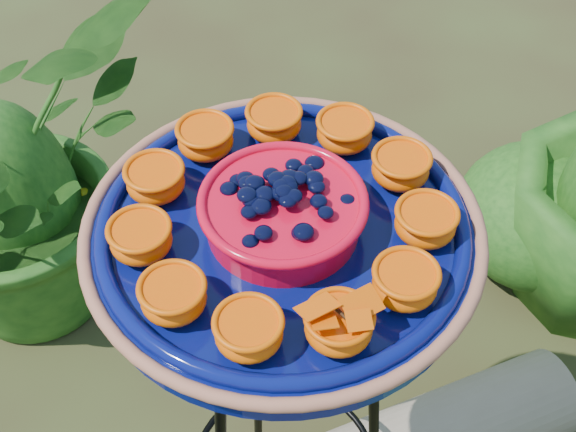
# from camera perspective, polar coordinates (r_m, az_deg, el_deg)

# --- Properties ---
(tripod_stand) EXTENTS (0.39, 0.39, 0.89)m
(tripod_stand) POSITION_cam_1_polar(r_m,az_deg,el_deg) (1.26, -0.27, -12.82)
(tripod_stand) COLOR black
(tripod_stand) RESTS_ON ground
(feeder_dish) EXTENTS (0.55, 0.55, 0.11)m
(feeder_dish) POSITION_cam_1_polar(r_m,az_deg,el_deg) (0.93, -0.36, -0.90)
(feeder_dish) COLOR #070E57
(feeder_dish) RESTS_ON tripod_stand
(shrub_back_left) EXTENTS (0.92, 0.94, 0.80)m
(shrub_back_left) POSITION_cam_1_polar(r_m,az_deg,el_deg) (1.88, -19.45, 3.18)
(shrub_back_left) COLOR #174311
(shrub_back_left) RESTS_ON ground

